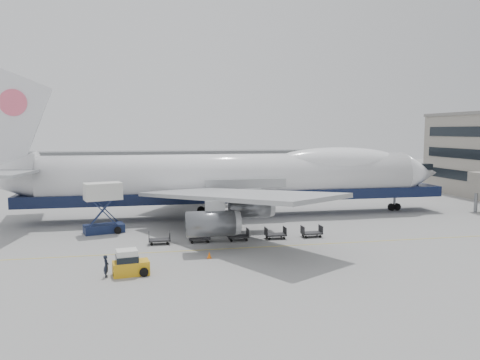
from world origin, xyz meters
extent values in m
plane|color=gray|center=(0.00, 0.00, 0.00)|extent=(260.00, 260.00, 0.00)
cube|color=gold|center=(0.00, -6.00, 0.01)|extent=(60.00, 0.15, 0.01)
cylinder|color=slate|center=(36.00, 8.00, 1.50)|extent=(0.50, 0.50, 3.00)
cube|color=slate|center=(-10.00, 70.00, 3.50)|extent=(110.00, 8.00, 7.00)
cylinder|color=white|center=(0.00, 12.00, 5.70)|extent=(52.00, 6.40, 6.40)
cube|color=#0E1633|center=(1.00, 12.00, 3.14)|extent=(60.00, 5.76, 1.50)
cone|color=white|center=(29.00, 12.00, 5.70)|extent=(6.00, 6.40, 6.40)
cone|color=white|center=(-30.50, 12.00, 6.30)|extent=(9.00, 6.40, 6.40)
ellipsoid|color=white|center=(15.60, 12.00, 7.46)|extent=(20.67, 5.78, 4.56)
cube|color=white|center=(-29.00, 12.00, 13.20)|extent=(10.52, 0.50, 13.56)
cylinder|color=#FE6381|center=(-28.50, 12.00, 15.70)|extent=(3.40, 0.30, 3.40)
cube|color=#9EA0A3|center=(-3.00, -2.28, 5.10)|extent=(20.35, 26.74, 2.26)
cube|color=#9EA0A3|center=(-3.00, 26.28, 5.10)|extent=(20.35, 26.74, 2.26)
cylinder|color=#595B60|center=(-6.00, 31.00, 2.90)|extent=(4.80, 2.60, 2.60)
cylinder|color=#595B60|center=(0.00, 22.00, 2.90)|extent=(4.80, 2.60, 2.60)
cylinder|color=#595B60|center=(0.00, 2.00, 2.90)|extent=(4.80, 2.60, 2.60)
cylinder|color=#595B60|center=(-6.00, -7.00, 2.90)|extent=(4.80, 2.60, 2.60)
cylinder|color=slate|center=(25.00, 12.00, 1.25)|extent=(0.36, 0.36, 2.50)
cylinder|color=black|center=(25.00, 12.00, 0.55)|extent=(1.10, 0.45, 1.10)
cylinder|color=slate|center=(-3.00, 9.00, 1.25)|extent=(0.36, 0.36, 2.50)
cylinder|color=black|center=(-3.00, 9.00, 0.55)|extent=(1.10, 0.45, 1.10)
cylinder|color=slate|center=(-3.00, 15.00, 1.25)|extent=(0.36, 0.36, 2.50)
cylinder|color=black|center=(-3.00, 15.00, 0.55)|extent=(1.10, 0.45, 1.10)
cube|color=#172245|center=(-17.24, 4.50, 0.50)|extent=(5.01, 3.37, 1.01)
cube|color=silver|center=(-17.24, 4.50, 5.00)|extent=(4.71, 3.44, 2.02)
cube|color=#172245|center=(-17.24, 3.49, 2.80)|extent=(3.19, 1.01, 3.62)
cube|color=#172245|center=(-17.24, 5.51, 2.80)|extent=(3.19, 1.01, 3.62)
cube|color=slate|center=(-17.24, 5.97, 5.00)|extent=(2.42, 1.66, 0.15)
cylinder|color=black|center=(-18.89, 3.58, 0.41)|extent=(0.83, 0.32, 0.83)
cylinder|color=black|center=(-18.89, 5.42, 0.41)|extent=(0.83, 0.32, 0.83)
cylinder|color=black|center=(-15.59, 3.58, 0.41)|extent=(0.83, 0.32, 0.83)
cylinder|color=black|center=(-15.59, 5.42, 0.41)|extent=(0.83, 0.32, 0.83)
cube|color=gold|center=(-13.59, -13.02, 0.59)|extent=(3.18, 2.00, 1.17)
cube|color=silver|center=(-13.91, -13.07, 1.65)|extent=(1.90, 1.72, 1.07)
cube|color=black|center=(-13.91, -13.07, 1.44)|extent=(2.02, 1.84, 0.53)
cylinder|color=black|center=(-14.66, -13.72, 0.37)|extent=(0.75, 0.32, 0.75)
cylinder|color=black|center=(-14.66, -12.33, 0.37)|extent=(0.75, 0.32, 0.75)
cylinder|color=black|center=(-12.53, -13.72, 0.37)|extent=(0.75, 0.32, 0.75)
cylinder|color=black|center=(-12.53, -12.33, 0.37)|extent=(0.75, 0.32, 0.75)
imported|color=black|center=(-15.59, -13.22, 0.93)|extent=(0.47, 0.69, 1.86)
cone|color=orange|center=(-6.41, -9.17, 0.31)|extent=(0.40, 0.40, 0.63)
cube|color=orange|center=(-6.41, -9.17, 0.02)|extent=(0.43, 0.43, 0.03)
cube|color=#2D2D30|center=(-10.91, -2.57, 0.45)|extent=(2.30, 1.35, 0.18)
cube|color=#2D2D30|center=(-12.01, -2.57, 0.85)|extent=(0.08, 1.35, 0.90)
cube|color=#2D2D30|center=(-9.81, -2.57, 0.85)|extent=(0.08, 1.35, 0.90)
cylinder|color=black|center=(-11.76, -3.12, 0.15)|extent=(0.30, 0.12, 0.30)
cylinder|color=black|center=(-11.76, -2.02, 0.15)|extent=(0.30, 0.12, 0.30)
cylinder|color=black|center=(-10.06, -3.12, 0.15)|extent=(0.30, 0.12, 0.30)
cylinder|color=black|center=(-10.06, -2.02, 0.15)|extent=(0.30, 0.12, 0.30)
cube|color=#2D2D30|center=(-6.60, -2.57, 0.45)|extent=(2.30, 1.35, 0.18)
cube|color=#2D2D30|center=(-7.70, -2.57, 0.85)|extent=(0.08, 1.35, 0.90)
cube|color=#2D2D30|center=(-5.50, -2.57, 0.85)|extent=(0.08, 1.35, 0.90)
cylinder|color=black|center=(-7.45, -3.12, 0.15)|extent=(0.30, 0.12, 0.30)
cylinder|color=black|center=(-7.45, -2.02, 0.15)|extent=(0.30, 0.12, 0.30)
cylinder|color=black|center=(-5.75, -3.12, 0.15)|extent=(0.30, 0.12, 0.30)
cylinder|color=black|center=(-5.75, -2.02, 0.15)|extent=(0.30, 0.12, 0.30)
cube|color=#2D2D30|center=(-2.29, -2.57, 0.45)|extent=(2.30, 1.35, 0.18)
cube|color=#2D2D30|center=(-3.39, -2.57, 0.85)|extent=(0.08, 1.35, 0.90)
cube|color=#2D2D30|center=(-1.19, -2.57, 0.85)|extent=(0.08, 1.35, 0.90)
cylinder|color=black|center=(-3.14, -3.12, 0.15)|extent=(0.30, 0.12, 0.30)
cylinder|color=black|center=(-3.14, -2.02, 0.15)|extent=(0.30, 0.12, 0.30)
cylinder|color=black|center=(-1.44, -3.12, 0.15)|extent=(0.30, 0.12, 0.30)
cylinder|color=black|center=(-1.44, -2.02, 0.15)|extent=(0.30, 0.12, 0.30)
cube|color=#2D2D30|center=(2.02, -2.57, 0.45)|extent=(2.30, 1.35, 0.18)
cube|color=#2D2D30|center=(0.92, -2.57, 0.85)|extent=(0.08, 1.35, 0.90)
cube|color=#2D2D30|center=(3.12, -2.57, 0.85)|extent=(0.08, 1.35, 0.90)
cylinder|color=black|center=(1.17, -3.12, 0.15)|extent=(0.30, 0.12, 0.30)
cylinder|color=black|center=(1.17, -2.02, 0.15)|extent=(0.30, 0.12, 0.30)
cylinder|color=black|center=(2.87, -3.12, 0.15)|extent=(0.30, 0.12, 0.30)
cylinder|color=black|center=(2.87, -2.02, 0.15)|extent=(0.30, 0.12, 0.30)
cube|color=#2D2D30|center=(6.33, -2.57, 0.45)|extent=(2.30, 1.35, 0.18)
cube|color=#2D2D30|center=(5.23, -2.57, 0.85)|extent=(0.08, 1.35, 0.90)
cube|color=#2D2D30|center=(7.43, -2.57, 0.85)|extent=(0.08, 1.35, 0.90)
cylinder|color=black|center=(5.48, -3.12, 0.15)|extent=(0.30, 0.12, 0.30)
cylinder|color=black|center=(5.48, -2.02, 0.15)|extent=(0.30, 0.12, 0.30)
cylinder|color=black|center=(7.18, -3.12, 0.15)|extent=(0.30, 0.12, 0.30)
cylinder|color=black|center=(7.18, -2.02, 0.15)|extent=(0.30, 0.12, 0.30)
camera|label=1|loc=(-12.20, -52.58, 12.12)|focal=35.00mm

